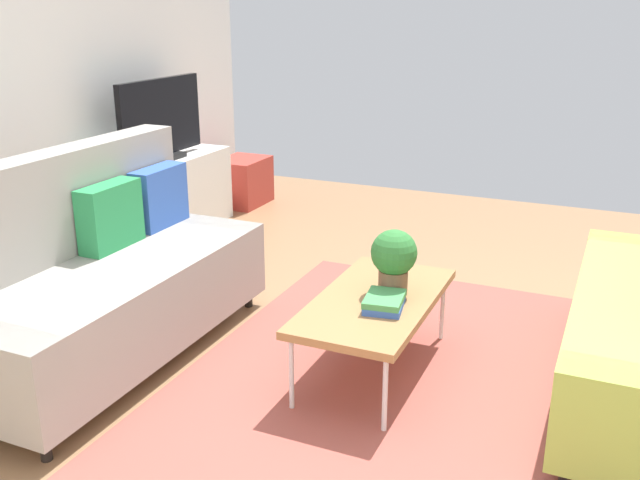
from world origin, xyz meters
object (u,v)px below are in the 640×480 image
object	(u,v)px
tv	(161,121)
bottle_1	(142,155)
vase_0	(108,162)
bottle_0	(135,158)
coffee_table	(375,303)
tv_console	(165,198)
storage_trunk	(243,181)
couch_beige	(100,276)
potted_plant	(394,258)
table_book_0	(384,305)

from	to	relation	value
tv	bottle_1	bearing A→B (deg)	-176.06
vase_0	bottle_0	distance (m)	0.22
coffee_table	vase_0	xyz separation A→B (m)	(0.89, 2.40, 0.33)
coffee_table	bottle_0	distance (m)	2.58
tv_console	bottle_0	bearing A→B (deg)	-174.04
tv	storage_trunk	bearing A→B (deg)	-4.16
couch_beige	potted_plant	distance (m)	1.57
storage_trunk	vase_0	distance (m)	1.76
tv	vase_0	bearing A→B (deg)	173.12
table_book_0	couch_beige	bearing A→B (deg)	100.63
vase_0	bottle_0	xyz separation A→B (m)	(0.20, -0.09, 0.00)
tv	table_book_0	xyz separation A→B (m)	(-1.57, -2.41, -0.52)
couch_beige	storage_trunk	world-z (taller)	couch_beige
tv_console	potted_plant	bearing A→B (deg)	-119.68
potted_plant	coffee_table	bearing A→B (deg)	147.45
tv	storage_trunk	distance (m)	1.32
storage_trunk	couch_beige	bearing A→B (deg)	-164.31
coffee_table	bottle_0	world-z (taller)	bottle_0
table_book_0	bottle_0	xyz separation A→B (m)	(1.19, 2.39, 0.29)
storage_trunk	table_book_0	bearing A→B (deg)	-138.85
tv_console	bottle_0	world-z (taller)	bottle_0
tv_console	tv	bearing A→B (deg)	-90.00
coffee_table	potted_plant	distance (m)	0.25
storage_trunk	bottle_0	world-z (taller)	bottle_0
storage_trunk	bottle_1	size ratio (longest dim) A/B	2.65
vase_0	bottle_1	distance (m)	0.30
table_book_0	potted_plant	bearing A→B (deg)	6.29
vase_0	bottle_1	bearing A→B (deg)	-17.25
couch_beige	coffee_table	xyz separation A→B (m)	(0.38, -1.42, -0.05)
coffee_table	vase_0	distance (m)	2.58
coffee_table	table_book_0	world-z (taller)	table_book_0
coffee_table	potted_plant	world-z (taller)	potted_plant
coffee_table	vase_0	size ratio (longest dim) A/B	6.30
storage_trunk	vase_0	xyz separation A→B (m)	(-1.68, 0.15, 0.51)
bottle_0	bottle_1	size ratio (longest dim) A/B	0.93
bottle_1	couch_beige	bearing A→B (deg)	-150.34
coffee_table	bottle_1	xyz separation A→B (m)	(1.18, 2.31, 0.35)
coffee_table	table_book_0	xyz separation A→B (m)	(-0.10, -0.08, 0.04)
potted_plant	bottle_0	size ratio (longest dim) A/B	1.86
bottle_0	potted_plant	bearing A→B (deg)	-112.68
tv	table_book_0	world-z (taller)	tv
couch_beige	table_book_0	world-z (taller)	couch_beige
couch_beige	bottle_0	bearing A→B (deg)	-148.92
coffee_table	tv_console	size ratio (longest dim) A/B	0.79
storage_trunk	tv	bearing A→B (deg)	175.84
tv	storage_trunk	size ratio (longest dim) A/B	1.92
table_book_0	vase_0	bearing A→B (deg)	68.27
potted_plant	table_book_0	size ratio (longest dim) A/B	1.41
tv	table_book_0	bearing A→B (deg)	-123.04
table_book_0	vase_0	xyz separation A→B (m)	(0.99, 2.48, 0.29)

